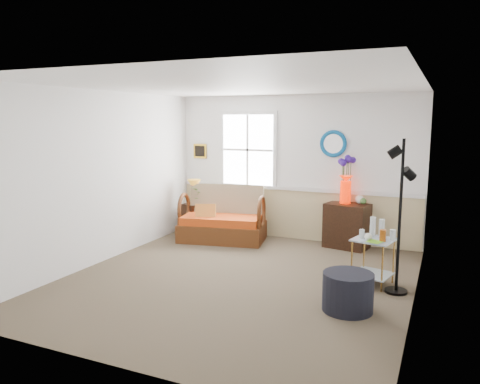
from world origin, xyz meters
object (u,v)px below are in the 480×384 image
at_px(loveseat, 222,214).
at_px(ottoman, 348,292).
at_px(side_table, 373,262).
at_px(lamp_stand, 193,219).
at_px(floor_lamp, 400,217).
at_px(cabinet, 347,226).

height_order(loveseat, ottoman, loveseat).
bearing_deg(side_table, ottoman, -97.05).
xyz_separation_m(side_table, ottoman, (-0.12, -1.01, -0.09)).
distance_m(lamp_stand, side_table, 3.87).
height_order(side_table, ottoman, side_table).
bearing_deg(loveseat, floor_lamp, -35.73).
bearing_deg(loveseat, side_table, -35.07).
bearing_deg(ottoman, lamp_stand, 144.14).
bearing_deg(ottoman, floor_lamp, 61.22).
height_order(cabinet, ottoman, cabinet).
xyz_separation_m(cabinet, floor_lamp, (1.00, -1.86, 0.59)).
height_order(lamp_stand, floor_lamp, floor_lamp).
relative_size(side_table, ottoman, 1.07).
height_order(loveseat, cabinet, loveseat).
height_order(lamp_stand, side_table, side_table).
xyz_separation_m(loveseat, floor_lamp, (3.14, -1.42, 0.48)).
bearing_deg(lamp_stand, loveseat, -18.44).
bearing_deg(lamp_stand, side_table, -22.59).
bearing_deg(ottoman, cabinet, 101.58).
distance_m(loveseat, ottoman, 3.51).
relative_size(loveseat, floor_lamp, 0.77).
bearing_deg(loveseat, ottoman, -51.17).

